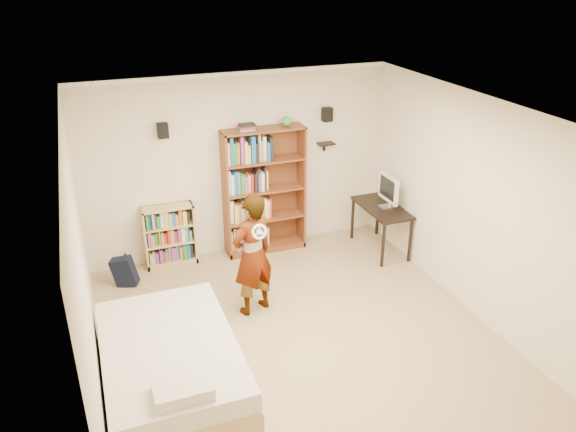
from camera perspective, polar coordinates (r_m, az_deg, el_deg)
name	(u,v)px	position (r m, az deg, el deg)	size (l,w,h in m)	color
ground	(301,340)	(6.77, 1.36, -12.48)	(4.50, 5.00, 0.01)	tan
room_shell	(303,203)	(5.87, 1.53, 1.33)	(4.52, 5.02, 2.71)	beige
crown_molding	(304,118)	(5.57, 1.63, 9.93)	(4.50, 5.00, 0.06)	white
speaker_left	(163,131)	(7.74, -12.60, 8.47)	(0.14, 0.12, 0.20)	black
speaker_right	(327,114)	(8.39, 4.00, 10.25)	(0.14, 0.12, 0.20)	black
wall_shelf	(326,144)	(8.53, 3.89, 7.34)	(0.25, 0.16, 0.03)	black
tall_bookshelf	(264,191)	(8.30, -2.42, 2.52)	(1.21, 0.35, 1.91)	brown
low_bookshelf	(170,236)	(8.26, -11.95, -1.97)	(0.73, 0.27, 0.91)	tan
computer_desk	(380,228)	(8.64, 9.36, -1.22)	(0.53, 1.05, 0.72)	black
imac	(387,192)	(8.39, 10.04, 2.45)	(0.10, 0.50, 0.50)	silver
daybed	(170,358)	(6.14, -11.90, -13.93)	(1.37, 2.10, 0.62)	silver
person	(253,255)	(6.88, -3.62, -3.98)	(0.58, 0.38, 1.59)	black
wii_wheel	(259,232)	(6.42, -2.94, -1.62)	(0.19, 0.19, 0.03)	silver
navy_bag	(124,271)	(7.99, -16.30, -5.39)	(0.32, 0.21, 0.43)	black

